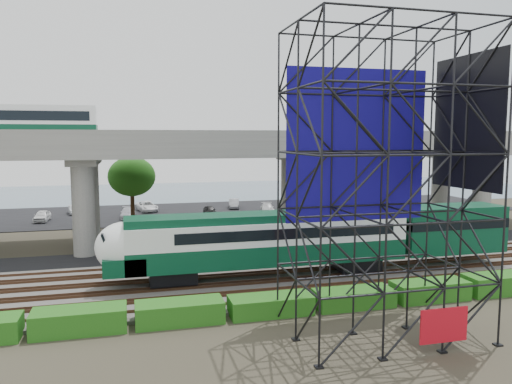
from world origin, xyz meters
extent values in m
plane|color=#474233|center=(0.00, 0.00, 0.00)|extent=(140.00, 140.00, 0.00)
cube|color=slate|center=(0.00, 2.00, 0.10)|extent=(90.00, 12.00, 0.20)
cube|color=black|center=(0.00, 10.50, 0.04)|extent=(90.00, 5.00, 0.08)
cube|color=black|center=(0.00, 34.00, 0.04)|extent=(90.00, 18.00, 0.08)
cube|color=#456472|center=(0.00, 56.00, 0.01)|extent=(140.00, 40.00, 0.03)
cube|color=#472D1E|center=(0.00, -2.72, 0.28)|extent=(90.00, 0.08, 0.16)
cube|color=#472D1E|center=(0.00, -1.28, 0.28)|extent=(90.00, 0.08, 0.16)
cube|color=#472D1E|center=(0.00, -0.72, 0.28)|extent=(90.00, 0.08, 0.16)
cube|color=#472D1E|center=(0.00, 0.72, 0.28)|extent=(90.00, 0.08, 0.16)
cube|color=#472D1E|center=(0.00, 1.28, 0.28)|extent=(90.00, 0.08, 0.16)
cube|color=#472D1E|center=(0.00, 2.72, 0.28)|extent=(90.00, 0.08, 0.16)
cube|color=#472D1E|center=(0.00, 3.28, 0.28)|extent=(90.00, 0.08, 0.16)
cube|color=#472D1E|center=(0.00, 4.72, 0.28)|extent=(90.00, 0.08, 0.16)
cube|color=#472D1E|center=(0.00, 5.28, 0.28)|extent=(90.00, 0.08, 0.16)
cube|color=#472D1E|center=(0.00, 6.72, 0.28)|extent=(90.00, 0.08, 0.16)
cube|color=black|center=(-3.79, 2.00, 0.81)|extent=(3.00, 2.20, 0.90)
cube|color=black|center=(9.21, 2.00, 0.81)|extent=(3.00, 2.20, 0.90)
cube|color=#083E26|center=(2.71, 2.00, 1.96)|extent=(19.00, 3.00, 1.40)
cube|color=white|center=(2.71, 2.00, 3.41)|extent=(19.00, 3.00, 1.50)
cube|color=#083E26|center=(2.71, 2.00, 4.41)|extent=(19.00, 2.60, 0.50)
cube|color=black|center=(3.71, 2.00, 3.46)|extent=(15.00, 3.06, 0.70)
ellipsoid|color=white|center=(-6.79, 2.00, 2.86)|extent=(3.60, 3.00, 3.20)
cube|color=#083E26|center=(-6.79, 2.00, 1.81)|extent=(2.60, 3.00, 1.10)
cube|color=black|center=(-7.89, 2.00, 3.36)|extent=(0.48, 2.00, 1.09)
cube|color=#083E26|center=(16.71, 2.00, 2.96)|extent=(8.00, 3.00, 3.40)
cube|color=#9E9B93|center=(0.00, 16.00, 8.60)|extent=(80.00, 12.00, 1.20)
cube|color=#9E9B93|center=(0.00, 10.25, 9.75)|extent=(80.00, 0.50, 1.10)
cube|color=#9E9B93|center=(0.00, 21.75, 9.75)|extent=(80.00, 0.50, 1.10)
cylinder|color=#9E9B93|center=(-10.00, 12.50, 4.00)|extent=(1.80, 1.80, 8.00)
cylinder|color=#9E9B93|center=(-10.00, 19.50, 4.00)|extent=(1.80, 1.80, 8.00)
cube|color=#9E9B93|center=(-10.00, 16.00, 7.70)|extent=(2.40, 9.00, 0.60)
cylinder|color=#9E9B93|center=(10.00, 12.50, 4.00)|extent=(1.80, 1.80, 8.00)
cylinder|color=#9E9B93|center=(10.00, 19.50, 4.00)|extent=(1.80, 1.80, 8.00)
cube|color=#9E9B93|center=(10.00, 16.00, 7.70)|extent=(2.40, 9.00, 0.60)
cylinder|color=#9E9B93|center=(28.00, 12.50, 4.00)|extent=(1.80, 1.80, 8.00)
cylinder|color=#9E9B93|center=(28.00, 19.50, 4.00)|extent=(1.80, 1.80, 8.00)
cube|color=#9E9B93|center=(28.00, 16.00, 7.70)|extent=(2.40, 9.00, 0.60)
cube|color=black|center=(-14.91, 16.00, 9.55)|extent=(12.00, 2.50, 0.70)
cube|color=#083E26|center=(-14.91, 16.00, 10.35)|extent=(12.00, 2.50, 0.90)
cube|color=white|center=(-14.91, 16.00, 11.45)|extent=(12.00, 2.50, 1.30)
cube|color=black|center=(-14.91, 16.00, 11.50)|extent=(11.00, 2.56, 0.80)
cube|color=white|center=(-14.91, 16.00, 12.25)|extent=(12.00, 2.40, 0.30)
cube|color=#120B79|center=(5.69, -4.95, 9.30)|extent=(8.10, 0.08, 8.25)
cube|color=black|center=(10.24, -8.00, 10.50)|extent=(0.06, 5.40, 6.75)
cube|color=red|center=(7.19, -11.05, 1.30)|extent=(2.40, 0.08, 1.60)
cube|color=black|center=(5.69, -8.00, 0.04)|extent=(9.36, 6.36, 0.08)
cube|color=#1B5D15|center=(-9.00, -4.30, 0.60)|extent=(4.60, 1.80, 1.20)
cube|color=#1B5D15|center=(-4.00, -4.30, 0.58)|extent=(4.60, 1.80, 1.15)
cube|color=#1B5D15|center=(1.00, -4.30, 0.52)|extent=(4.60, 1.80, 1.03)
cube|color=#1B5D15|center=(6.00, -4.30, 0.51)|extent=(4.60, 1.80, 1.01)
cube|color=#1B5D15|center=(11.00, -4.30, 0.56)|extent=(4.60, 1.80, 1.12)
cube|color=#1B5D15|center=(16.00, -4.30, 0.60)|extent=(4.60, 1.80, 1.20)
cylinder|color=#382314|center=(14.00, 12.50, 2.40)|extent=(0.44, 0.44, 4.80)
ellipsoid|color=#1B5D15|center=(14.00, 12.50, 5.60)|extent=(4.94, 4.94, 4.18)
cylinder|color=#382314|center=(-6.00, 24.00, 2.40)|extent=(0.44, 0.44, 4.80)
ellipsoid|color=#1B5D15|center=(-6.00, 24.00, 5.60)|extent=(4.94, 4.94, 4.18)
imported|color=white|center=(-16.05, 31.00, 0.71)|extent=(1.68, 3.77, 1.26)
imported|color=#B5B9BD|center=(-13.07, 36.00, 0.64)|extent=(1.71, 3.53, 1.11)
imported|color=silver|center=(-6.48, 31.00, 0.68)|extent=(1.80, 4.20, 1.21)
imported|color=white|center=(-4.07, 36.00, 0.72)|extent=(2.99, 4.94, 1.28)
imported|color=black|center=(3.38, 31.00, 0.64)|extent=(1.36, 3.32, 1.13)
imported|color=gray|center=(7.53, 36.00, 0.70)|extent=(2.01, 3.93, 1.24)
imported|color=silver|center=(10.86, 31.00, 0.65)|extent=(2.35, 4.17, 1.14)
imported|color=silver|center=(16.89, 36.00, 0.67)|extent=(2.36, 4.39, 1.17)
camera|label=1|loc=(-6.50, -29.92, 9.79)|focal=35.00mm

